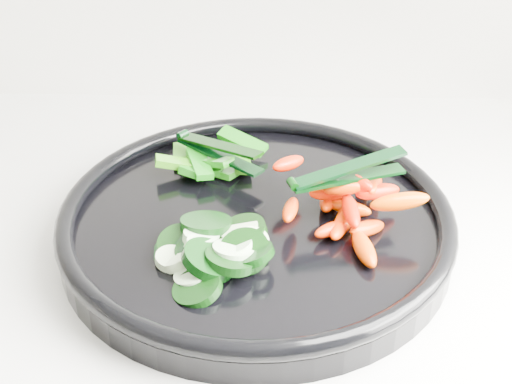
{
  "coord_description": "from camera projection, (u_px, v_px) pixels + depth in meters",
  "views": [
    {
      "loc": [
        0.71,
        1.13,
        1.35
      ],
      "look_at": [
        0.7,
        1.68,
        0.99
      ],
      "focal_mm": 50.0,
      "sensor_mm": 36.0,
      "label": 1
    }
  ],
  "objects": [
    {
      "name": "cucumber_pile",
      "position": [
        211.0,
        249.0,
        0.62
      ],
      "size": [
        0.12,
        0.13,
        0.04
      ],
      "color": "black",
      "rests_on": "veggie_tray"
    },
    {
      "name": "pepper_pile",
      "position": [
        210.0,
        161.0,
        0.75
      ],
      "size": [
        0.12,
        0.1,
        0.04
      ],
      "color": "#1D690A",
      "rests_on": "veggie_tray"
    },
    {
      "name": "tong_carrot",
      "position": [
        345.0,
        173.0,
        0.65
      ],
      "size": [
        0.11,
        0.05,
        0.02
      ],
      "color": "black",
      "rests_on": "carrot_pile"
    },
    {
      "name": "carrot_pile",
      "position": [
        349.0,
        201.0,
        0.67
      ],
      "size": [
        0.15,
        0.16,
        0.06
      ],
      "color": "#DF3600",
      "rests_on": "veggie_tray"
    },
    {
      "name": "veggie_tray",
      "position": [
        256.0,
        222.0,
        0.68
      ],
      "size": [
        0.37,
        0.37,
        0.04
      ],
      "color": "black",
      "rests_on": "counter"
    },
    {
      "name": "tong_pepper",
      "position": [
        217.0,
        149.0,
        0.74
      ],
      "size": [
        0.1,
        0.08,
        0.02
      ],
      "color": "black",
      "rests_on": "pepper_pile"
    }
  ]
}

